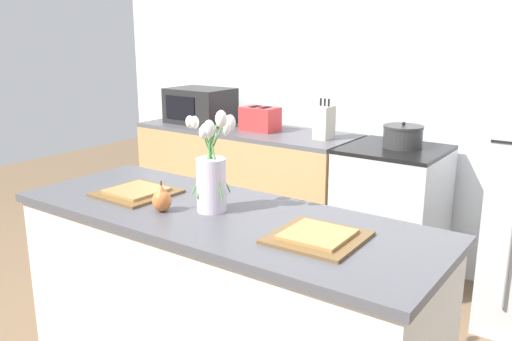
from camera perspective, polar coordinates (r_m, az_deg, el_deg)
name	(u,v)px	position (r m, az deg, el deg)	size (l,w,h in m)	color
back_wall	(408,72)	(3.82, 15.68, 9.93)	(5.20, 0.08, 2.70)	silver
kitchen_island	(221,316)	(2.36, -3.66, -15.05)	(1.80, 0.66, 0.92)	silver
back_counter	(246,188)	(4.13, -1.09, -1.82)	(1.68, 0.60, 0.92)	tan
stove_range	(391,217)	(3.59, 13.98, -4.81)	(0.60, 0.61, 0.92)	#B2B5B7
flower_vase	(211,173)	(2.14, -4.75, -0.30)	(0.18, 0.18, 0.42)	silver
pear_figurine	(162,199)	(2.19, -9.89, -3.02)	(0.08, 0.08, 0.13)	#C66B33
plate_setting_left	(136,192)	(2.45, -12.47, -2.23)	(0.31, 0.31, 0.02)	brown
plate_setting_right	(317,236)	(1.90, 6.47, -6.90)	(0.31, 0.31, 0.02)	brown
toaster	(260,119)	(3.93, 0.43, 5.47)	(0.28, 0.18, 0.17)	red
cooking_pot	(403,136)	(3.48, 15.20, 3.49)	(0.25, 0.25, 0.16)	#2D2D2D
microwave	(200,106)	(4.28, -5.89, 6.81)	(0.48, 0.37, 0.27)	black
knife_block	(324,122)	(3.65, 7.18, 5.06)	(0.10, 0.14, 0.27)	beige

